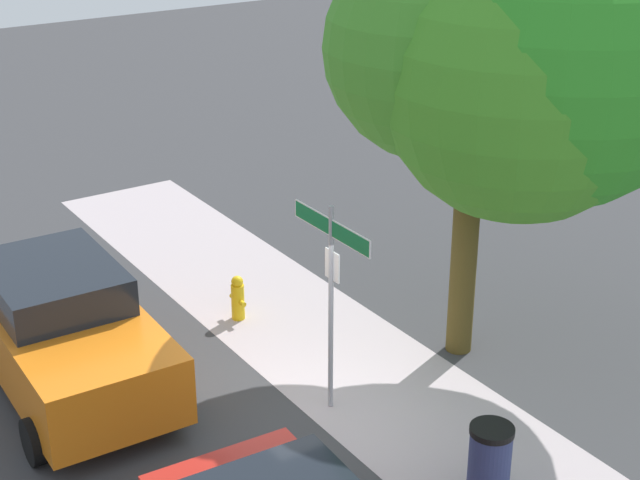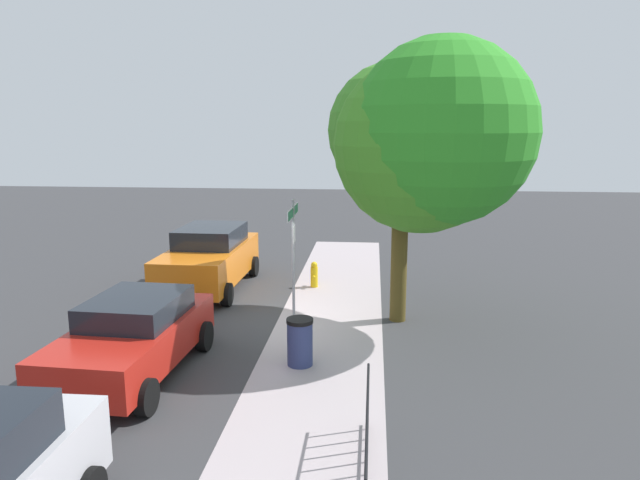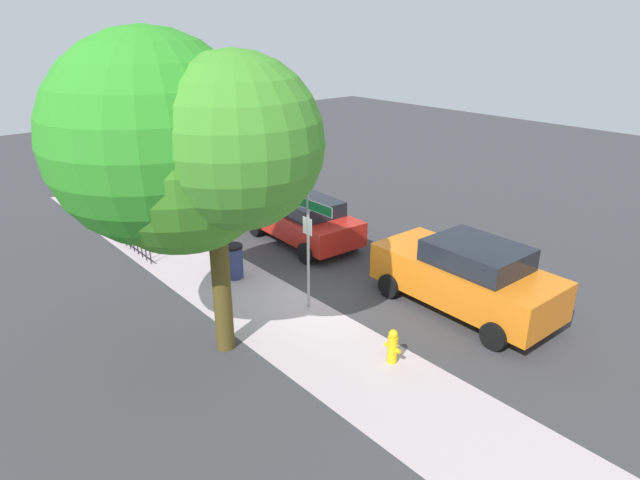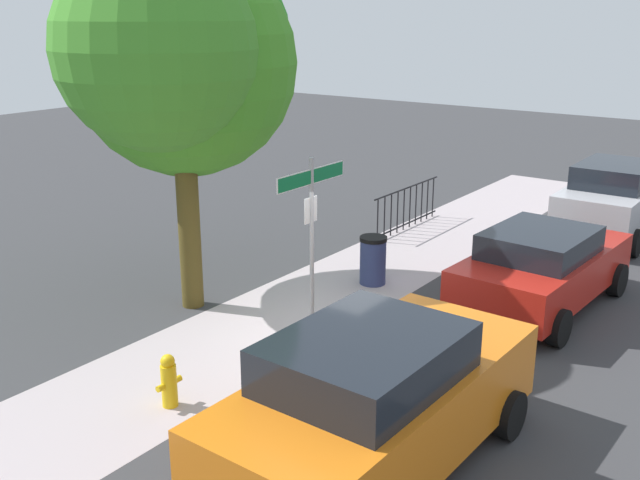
{
  "view_description": "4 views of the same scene",
  "coord_description": "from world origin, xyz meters",
  "px_view_note": "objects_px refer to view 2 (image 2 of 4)",
  "views": [
    {
      "loc": [
        9.61,
        -6.23,
        7.65
      ],
      "look_at": [
        -1.15,
        0.9,
        2.08
      ],
      "focal_mm": 54.79,
      "sensor_mm": 36.0,
      "label": 1
    },
    {
      "loc": [
        13.5,
        2.32,
        4.8
      ],
      "look_at": [
        0.16,
        1.08,
        2.12
      ],
      "focal_mm": 32.29,
      "sensor_mm": 36.0,
      "label": 2
    },
    {
      "loc": [
        -9.65,
        8.18,
        6.75
      ],
      "look_at": [
        -0.12,
        0.01,
        1.72
      ],
      "focal_mm": 30.67,
      "sensor_mm": 36.0,
      "label": 3
    },
    {
      "loc": [
        -9.32,
        -6.46,
        5.27
      ],
      "look_at": [
        -0.38,
        0.05,
        1.82
      ],
      "focal_mm": 41.53,
      "sensor_mm": 36.0,
      "label": 4
    }
  ],
  "objects_px": {
    "shade_tree": "(424,137)",
    "fire_hydrant": "(314,275)",
    "street_sign": "(293,234)",
    "trash_bin": "(300,342)",
    "car_orange": "(209,258)",
    "car_red": "(133,336)"
  },
  "relations": [
    {
      "from": "shade_tree",
      "to": "fire_hydrant",
      "type": "relative_size",
      "value": 8.64
    },
    {
      "from": "shade_tree",
      "to": "street_sign",
      "type": "bearing_deg",
      "value": -92.42
    },
    {
      "from": "shade_tree",
      "to": "trash_bin",
      "type": "bearing_deg",
      "value": -44.7
    },
    {
      "from": "street_sign",
      "to": "car_orange",
      "type": "bearing_deg",
      "value": -132.25
    },
    {
      "from": "car_orange",
      "to": "car_red",
      "type": "distance_m",
      "value": 6.11
    },
    {
      "from": "shade_tree",
      "to": "trash_bin",
      "type": "xyz_separation_m",
      "value": [
        2.58,
        -2.55,
        -4.04
      ]
    },
    {
      "from": "shade_tree",
      "to": "trash_bin",
      "type": "height_order",
      "value": "shade_tree"
    },
    {
      "from": "car_red",
      "to": "trash_bin",
      "type": "bearing_deg",
      "value": 106.62
    },
    {
      "from": "fire_hydrant",
      "to": "trash_bin",
      "type": "distance_m",
      "value": 5.75
    },
    {
      "from": "car_red",
      "to": "fire_hydrant",
      "type": "xyz_separation_m",
      "value": [
        -6.51,
        2.85,
        -0.41
      ]
    },
    {
      "from": "car_orange",
      "to": "trash_bin",
      "type": "distance_m",
      "value": 6.34
    },
    {
      "from": "street_sign",
      "to": "car_red",
      "type": "height_order",
      "value": "street_sign"
    },
    {
      "from": "shade_tree",
      "to": "trash_bin",
      "type": "distance_m",
      "value": 5.43
    },
    {
      "from": "fire_hydrant",
      "to": "trash_bin",
      "type": "bearing_deg",
      "value": 2.99
    },
    {
      "from": "fire_hydrant",
      "to": "street_sign",
      "type": "bearing_deg",
      "value": -3.75
    },
    {
      "from": "car_orange",
      "to": "shade_tree",
      "type": "bearing_deg",
      "value": 66.37
    },
    {
      "from": "fire_hydrant",
      "to": "car_orange",
      "type": "bearing_deg",
      "value": -82.49
    },
    {
      "from": "street_sign",
      "to": "fire_hydrant",
      "type": "height_order",
      "value": "street_sign"
    },
    {
      "from": "shade_tree",
      "to": "car_red",
      "type": "height_order",
      "value": "shade_tree"
    },
    {
      "from": "car_red",
      "to": "street_sign",
      "type": "bearing_deg",
      "value": 145.59
    },
    {
      "from": "trash_bin",
      "to": "shade_tree",
      "type": "bearing_deg",
      "value": 135.3
    },
    {
      "from": "car_orange",
      "to": "car_red",
      "type": "xyz_separation_m",
      "value": [
        6.1,
        0.24,
        -0.13
      ]
    }
  ]
}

